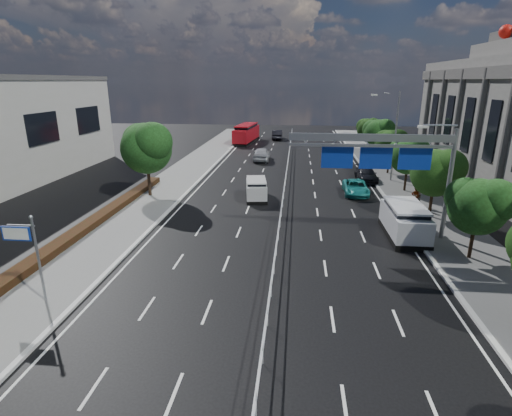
{
  "coord_description": "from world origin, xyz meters",
  "views": [
    {
      "loc": [
        1.01,
        -15.43,
        9.95
      ],
      "look_at": [
        -1.4,
        8.09,
        2.4
      ],
      "focal_mm": 28.0,
      "sensor_mm": 36.0,
      "label": 1
    }
  ],
  "objects_px": {
    "toilet_sign": "(26,244)",
    "silver_minivan": "(405,221)",
    "parked_car_teal": "(356,188)",
    "overhead_gantry": "(389,154)",
    "white_minivan": "(256,189)",
    "pedestrian_a": "(415,197)",
    "red_bus": "(246,133)",
    "pedestrian_b": "(417,195)",
    "parked_car_dark": "(366,174)",
    "near_car_silver": "(262,154)",
    "near_car_dark": "(277,135)"
  },
  "relations": [
    {
      "from": "near_car_dark",
      "to": "pedestrian_a",
      "type": "distance_m",
      "value": 41.77
    },
    {
      "from": "overhead_gantry",
      "to": "near_car_silver",
      "type": "height_order",
      "value": "overhead_gantry"
    },
    {
      "from": "silver_minivan",
      "to": "pedestrian_b",
      "type": "relative_size",
      "value": 2.94
    },
    {
      "from": "parked_car_teal",
      "to": "silver_minivan",
      "type": "bearing_deg",
      "value": -79.16
    },
    {
      "from": "toilet_sign",
      "to": "pedestrian_a",
      "type": "relative_size",
      "value": 2.52
    },
    {
      "from": "overhead_gantry",
      "to": "near_car_silver",
      "type": "relative_size",
      "value": 2.03
    },
    {
      "from": "pedestrian_b",
      "to": "overhead_gantry",
      "type": "bearing_deg",
      "value": 67.04
    },
    {
      "from": "overhead_gantry",
      "to": "white_minivan",
      "type": "relative_size",
      "value": 2.42
    },
    {
      "from": "near_car_silver",
      "to": "parked_car_teal",
      "type": "relative_size",
      "value": 1.1
    },
    {
      "from": "overhead_gantry",
      "to": "parked_car_dark",
      "type": "xyz_separation_m",
      "value": [
        1.56,
        16.05,
        -4.93
      ]
    },
    {
      "from": "toilet_sign",
      "to": "parked_car_dark",
      "type": "distance_m",
      "value": 32.51
    },
    {
      "from": "red_bus",
      "to": "pedestrian_b",
      "type": "bearing_deg",
      "value": -55.45
    },
    {
      "from": "overhead_gantry",
      "to": "pedestrian_a",
      "type": "xyz_separation_m",
      "value": [
        3.89,
        6.53,
        -4.61
      ]
    },
    {
      "from": "toilet_sign",
      "to": "pedestrian_b",
      "type": "distance_m",
      "value": 27.93
    },
    {
      "from": "parked_car_dark",
      "to": "pedestrian_a",
      "type": "height_order",
      "value": "pedestrian_a"
    },
    {
      "from": "white_minivan",
      "to": "red_bus",
      "type": "relative_size",
      "value": 0.41
    },
    {
      "from": "pedestrian_b",
      "to": "silver_minivan",
      "type": "bearing_deg",
      "value": 76.22
    },
    {
      "from": "silver_minivan",
      "to": "parked_car_teal",
      "type": "height_order",
      "value": "silver_minivan"
    },
    {
      "from": "red_bus",
      "to": "pedestrian_a",
      "type": "height_order",
      "value": "red_bus"
    },
    {
      "from": "pedestrian_a",
      "to": "parked_car_teal",
      "type": "bearing_deg",
      "value": -49.84
    },
    {
      "from": "pedestrian_b",
      "to": "parked_car_teal",
      "type": "bearing_deg",
      "value": -30.25
    },
    {
      "from": "toilet_sign",
      "to": "red_bus",
      "type": "distance_m",
      "value": 51.93
    },
    {
      "from": "red_bus",
      "to": "parked_car_teal",
      "type": "relative_size",
      "value": 2.25
    },
    {
      "from": "parked_car_dark",
      "to": "toilet_sign",
      "type": "bearing_deg",
      "value": -127.68
    },
    {
      "from": "parked_car_teal",
      "to": "pedestrian_b",
      "type": "relative_size",
      "value": 2.51
    },
    {
      "from": "near_car_silver",
      "to": "silver_minivan",
      "type": "xyz_separation_m",
      "value": [
        11.83,
        -25.67,
        0.23
      ]
    },
    {
      "from": "near_car_dark",
      "to": "parked_car_teal",
      "type": "height_order",
      "value": "near_car_dark"
    },
    {
      "from": "parked_car_teal",
      "to": "parked_car_dark",
      "type": "bearing_deg",
      "value": 72.58
    },
    {
      "from": "parked_car_dark",
      "to": "near_car_silver",
      "type": "bearing_deg",
      "value": 138.57
    },
    {
      "from": "silver_minivan",
      "to": "pedestrian_a",
      "type": "distance_m",
      "value": 6.6
    },
    {
      "from": "white_minivan",
      "to": "pedestrian_a",
      "type": "relative_size",
      "value": 2.46
    },
    {
      "from": "near_car_silver",
      "to": "toilet_sign",
      "type": "bearing_deg",
      "value": 77.71
    },
    {
      "from": "red_bus",
      "to": "near_car_silver",
      "type": "xyz_separation_m",
      "value": [
        3.97,
        -15.71,
        -0.71
      ]
    },
    {
      "from": "toilet_sign",
      "to": "near_car_dark",
      "type": "bearing_deg",
      "value": 81.46
    },
    {
      "from": "near_car_silver",
      "to": "silver_minivan",
      "type": "relative_size",
      "value": 0.94
    },
    {
      "from": "red_bus",
      "to": "near_car_dark",
      "type": "relative_size",
      "value": 2.08
    },
    {
      "from": "overhead_gantry",
      "to": "white_minivan",
      "type": "distance_m",
      "value": 13.24
    },
    {
      "from": "red_bus",
      "to": "parked_car_dark",
      "type": "distance_m",
      "value": 30.18
    },
    {
      "from": "toilet_sign",
      "to": "overhead_gantry",
      "type": "relative_size",
      "value": 0.42
    },
    {
      "from": "toilet_sign",
      "to": "silver_minivan",
      "type": "bearing_deg",
      "value": 28.39
    },
    {
      "from": "overhead_gantry",
      "to": "parked_car_teal",
      "type": "xyz_separation_m",
      "value": [
        -0.24,
        10.6,
        -4.97
      ]
    },
    {
      "from": "overhead_gantry",
      "to": "red_bus",
      "type": "height_order",
      "value": "overhead_gantry"
    },
    {
      "from": "red_bus",
      "to": "parked_car_dark",
      "type": "relative_size",
      "value": 2.21
    },
    {
      "from": "parked_car_dark",
      "to": "silver_minivan",
      "type": "bearing_deg",
      "value": -91.26
    },
    {
      "from": "overhead_gantry",
      "to": "silver_minivan",
      "type": "relative_size",
      "value": 1.91
    },
    {
      "from": "red_bus",
      "to": "pedestrian_a",
      "type": "relative_size",
      "value": 5.99
    },
    {
      "from": "white_minivan",
      "to": "near_car_dark",
      "type": "distance_m",
      "value": 37.88
    },
    {
      "from": "near_car_dark",
      "to": "pedestrian_b",
      "type": "relative_size",
      "value": 2.71
    },
    {
      "from": "toilet_sign",
      "to": "silver_minivan",
      "type": "distance_m",
      "value": 21.97
    },
    {
      "from": "overhead_gantry",
      "to": "near_car_silver",
      "type": "distance_m",
      "value": 28.38
    }
  ]
}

